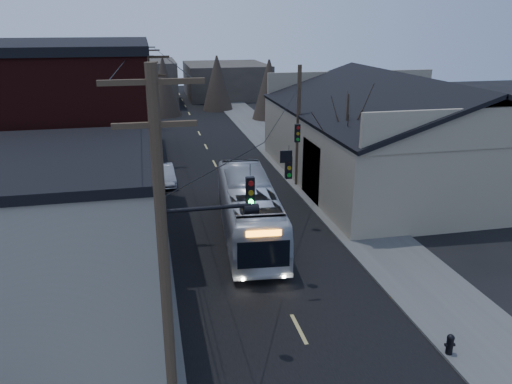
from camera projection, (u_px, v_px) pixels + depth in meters
road_surface at (218, 170)px, 39.58m from camera, size 9.00×110.00×0.02m
sidewalk_left at (134, 175)px, 38.26m from camera, size 4.00×110.00×0.12m
sidewalk_right at (297, 165)px, 40.87m from camera, size 4.00×110.00×0.12m
building_clapboard at (44, 259)px, 17.24m from camera, size 8.00×8.00×7.00m
building_brick at (57, 144)px, 26.71m from camera, size 10.00×12.00×10.00m
building_left_far at (95, 118)px, 42.08m from camera, size 9.00×14.00×7.00m
warehouse at (402, 144)px, 36.70m from camera, size 16.16×20.60×7.73m
building_far_left at (139, 83)px, 69.73m from camera, size 10.00×12.00×6.00m
building_far_right at (226, 80)px, 77.12m from camera, size 12.00×14.00×5.00m
bare_tree at (345, 153)px, 30.48m from camera, size 0.40×0.40×7.20m
utility_lines at (181, 125)px, 31.93m from camera, size 11.24×45.28×10.50m
bus at (249, 210)px, 27.02m from camera, size 3.65×11.61×3.18m
parked_car at (164, 175)px, 36.21m from camera, size 1.64×4.13×1.34m
fire_hydrant at (450, 343)px, 17.56m from camera, size 0.37×0.27×0.78m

